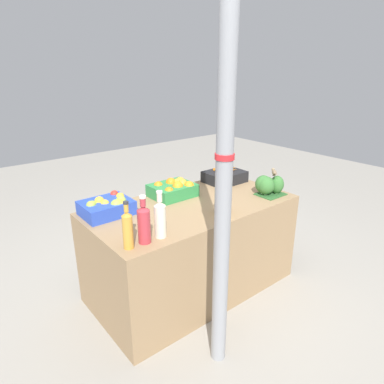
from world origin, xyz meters
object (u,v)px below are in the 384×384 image
Objects in this scene: juice_bottle_ruby at (144,223)px; pickle_jar at (223,204)px; sparrow_bird at (274,172)px; broccoli_pile at (268,185)px; orange_crate at (174,189)px; support_pole at (224,178)px; carrot_crate at (225,176)px; juice_bottle_amber at (128,229)px; apple_crate at (107,206)px; juice_bottle_cloudy at (160,218)px.

pickle_jar is at bearing 1.34° from juice_bottle_ruby.
broccoli_pile is at bearing 105.15° from sparrow_bird.
broccoli_pile is (0.61, -0.46, 0.02)m from orange_crate.
carrot_crate is at bearing 45.11° from support_pole.
broccoli_pile is 1.98× the size of sparrow_bird.
juice_bottle_amber is at bearing 180.00° from juice_bottle_ruby.
apple_crate is 1.51× the size of broccoli_pile.
carrot_crate is 0.51m from sparrow_bird.
orange_crate is 0.58m from carrot_crate.
orange_crate is at bearing -179.61° from carrot_crate.
support_pole is 7.90× the size of juice_bottle_cloudy.
pickle_jar is at bearing 45.19° from support_pole.
juice_bottle_amber is 0.11m from juice_bottle_ruby.
carrot_crate is (0.91, 0.91, -0.39)m from support_pole.
orange_crate is 0.88m from juice_bottle_amber.
broccoli_pile is 0.75× the size of juice_bottle_cloudy.
orange_crate is 0.80m from juice_bottle_ruby.
support_pole is 1.11m from sparrow_bird.
orange_crate is at bearing 143.03° from broccoli_pile.
support_pole is 7.97× the size of juice_bottle_ruby.
broccoli_pile is at bearing -21.07° from apple_crate.
orange_crate is 1.14× the size of juice_bottle_ruby.
pickle_jar reaches higher than orange_crate.
juice_bottle_cloudy reaches higher than juice_bottle_ruby.
sparrow_bird reaches higher than orange_crate.
support_pole is at bearing -68.68° from juice_bottle_cloudy.
carrot_crate is at bearing 26.47° from juice_bottle_cloudy.
sparrow_bird reaches higher than pickle_jar.
apple_crate is at bearing 141.92° from pickle_jar.
carrot_crate is (0.58, 0.00, -0.01)m from orange_crate.
broccoli_pile is 1.32m from juice_bottle_amber.
apple_crate is at bearing 105.39° from support_pole.
juice_bottle_cloudy is (-0.48, -0.52, 0.06)m from orange_crate.
support_pole is 1.11m from broccoli_pile.
broccoli_pile is 0.76× the size of juice_bottle_ruby.
juice_bottle_ruby reaches higher than sparrow_bird.
support_pole is 0.52m from juice_bottle_cloudy.
juice_bottle_amber is at bearing 134.11° from support_pole.
juice_bottle_ruby is at bearing -91.66° from apple_crate.
apple_crate is at bearing -179.98° from orange_crate.
broccoli_pile is at bearing 4.86° from pickle_jar.
juice_bottle_cloudy reaches higher than broccoli_pile.
orange_crate is at bearing 92.14° from sparrow_bird.
support_pole reaches higher than orange_crate.
support_pole reaches higher than juice_bottle_cloudy.
broccoli_pile reaches higher than orange_crate.
juice_bottle_cloudy is (0.12, 0.00, 0.00)m from juice_bottle_ruby.
orange_crate is at bearing 69.82° from support_pole.
sparrow_bird is at bearing -36.20° from orange_crate.
apple_crate is 1.33m from sparrow_bird.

